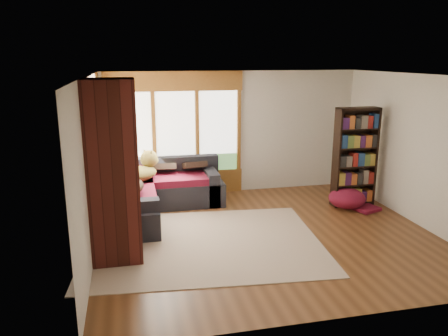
{
  "coord_description": "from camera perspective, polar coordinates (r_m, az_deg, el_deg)",
  "views": [
    {
      "loc": [
        -2.16,
        -6.48,
        2.88
      ],
      "look_at": [
        -0.53,
        0.89,
        0.95
      ],
      "focal_mm": 35.0,
      "sensor_mm": 36.0,
      "label": 1
    }
  ],
  "objects": [
    {
      "name": "windows_back",
      "position": [
        9.13,
        -6.3,
        4.61
      ],
      "size": [
        2.82,
        0.1,
        1.9
      ],
      "color": "#956025",
      "rests_on": "wall_back"
    },
    {
      "name": "wall_back",
      "position": [
        9.37,
        1.02,
        4.63
      ],
      "size": [
        5.5,
        0.04,
        2.6
      ],
      "primitive_type": "cube",
      "color": "silver",
      "rests_on": "ground"
    },
    {
      "name": "floor",
      "position": [
        7.42,
        5.53,
        -8.59
      ],
      "size": [
        5.5,
        5.5,
        0.0
      ],
      "primitive_type": "plane",
      "color": "#532F17",
      "rests_on": "ground"
    },
    {
      "name": "ceiling",
      "position": [
        6.84,
        6.06,
        11.91
      ],
      "size": [
        5.5,
        5.5,
        0.0
      ],
      "primitive_type": "plane",
      "color": "white"
    },
    {
      "name": "brick_chimney",
      "position": [
        6.34,
        -14.26,
        -0.55
      ],
      "size": [
        0.7,
        0.7,
        2.6
      ],
      "primitive_type": "cube",
      "color": "#471914",
      "rests_on": "ground"
    },
    {
      "name": "windows_left",
      "position": [
        7.85,
        -16.35,
        2.52
      ],
      "size": [
        0.1,
        2.62,
        1.9
      ],
      "color": "#956025",
      "rests_on": "wall_left"
    },
    {
      "name": "dog_tan",
      "position": [
        8.39,
        -10.86,
        -0.43
      ],
      "size": [
        0.98,
        0.94,
        0.48
      ],
      "rotation": [
        0.0,
        0.0,
        0.68
      ],
      "color": "brown",
      "rests_on": "sectional_sofa"
    },
    {
      "name": "roller_blind",
      "position": [
        8.6,
        -16.01,
        6.24
      ],
      "size": [
        0.03,
        0.72,
        0.9
      ],
      "primitive_type": "cube",
      "color": "#6C7A54",
      "rests_on": "wall_left"
    },
    {
      "name": "sectional_sofa",
      "position": [
        8.58,
        -10.55,
        -3.39
      ],
      "size": [
        2.2,
        2.2,
        0.8
      ],
      "rotation": [
        0.0,
        0.0,
        -0.04
      ],
      "color": "black",
      "rests_on": "ground"
    },
    {
      "name": "dog_brindle",
      "position": [
        7.69,
        -12.25,
        -2.03
      ],
      "size": [
        0.56,
        0.84,
        0.44
      ],
      "rotation": [
        0.0,
        0.0,
        1.48
      ],
      "color": "black",
      "rests_on": "sectional_sofa"
    },
    {
      "name": "bookshelf",
      "position": [
        8.9,
        16.74,
        1.36
      ],
      "size": [
        0.83,
        0.28,
        1.95
      ],
      "color": "black",
      "rests_on": "ground"
    },
    {
      "name": "area_rug",
      "position": [
        7.05,
        -2.64,
        -9.72
      ],
      "size": [
        3.91,
        3.12,
        0.01
      ],
      "primitive_type": "cube",
      "rotation": [
        0.0,
        0.0,
        -0.09
      ],
      "color": "beige",
      "rests_on": "ground"
    },
    {
      "name": "wall_left",
      "position": [
        6.7,
        -17.17,
        0.04
      ],
      "size": [
        0.04,
        5.0,
        2.6
      ],
      "primitive_type": "cube",
      "color": "silver",
      "rests_on": "ground"
    },
    {
      "name": "pouf",
      "position": [
        8.88,
        15.78,
        -3.75
      ],
      "size": [
        0.77,
        0.77,
        0.38
      ],
      "primitive_type": "ellipsoid",
      "rotation": [
        0.0,
        0.0,
        0.09
      ],
      "color": "maroon",
      "rests_on": "area_rug"
    },
    {
      "name": "throw_pillows",
      "position": [
        8.59,
        -10.48,
        -0.08
      ],
      "size": [
        1.98,
        1.68,
        0.45
      ],
      "color": "black",
      "rests_on": "sectional_sofa"
    },
    {
      "name": "wall_front",
      "position": [
        4.8,
        15.13,
        -5.41
      ],
      "size": [
        5.5,
        0.04,
        2.6
      ],
      "primitive_type": "cube",
      "color": "silver",
      "rests_on": "ground"
    },
    {
      "name": "wall_right",
      "position": [
        8.28,
        24.18,
        2.07
      ],
      "size": [
        0.04,
        5.0,
        2.6
      ],
      "primitive_type": "cube",
      "color": "silver",
      "rests_on": "ground"
    }
  ]
}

